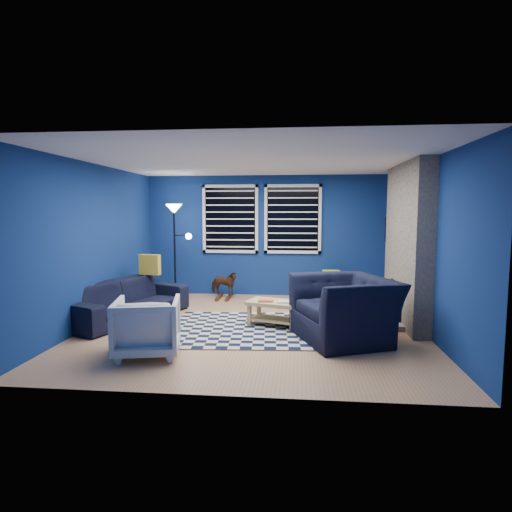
% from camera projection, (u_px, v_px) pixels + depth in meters
% --- Properties ---
extents(floor, '(5.00, 5.00, 0.00)m').
position_uv_depth(floor, '(254.00, 326.00, 6.57)').
color(floor, tan).
rests_on(floor, ground).
extents(ceiling, '(5.00, 5.00, 0.00)m').
position_uv_depth(ceiling, '(254.00, 161.00, 6.30)').
color(ceiling, white).
rests_on(ceiling, wall_back).
extents(wall_back, '(5.00, 0.00, 5.00)m').
position_uv_depth(wall_back, '(266.00, 236.00, 8.91)').
color(wall_back, navy).
rests_on(wall_back, floor).
extents(wall_left, '(0.00, 5.00, 5.00)m').
position_uv_depth(wall_left, '(95.00, 244.00, 6.68)').
color(wall_left, navy).
rests_on(wall_left, floor).
extents(wall_right, '(0.00, 5.00, 5.00)m').
position_uv_depth(wall_right, '(425.00, 247.00, 6.19)').
color(wall_right, navy).
rests_on(wall_right, floor).
extents(fireplace, '(0.65, 2.00, 2.50)m').
position_uv_depth(fireplace, '(406.00, 247.00, 6.70)').
color(fireplace, gray).
rests_on(fireplace, floor).
extents(window_left, '(1.17, 0.06, 1.42)m').
position_uv_depth(window_left, '(230.00, 219.00, 8.91)').
color(window_left, black).
rests_on(window_left, wall_back).
extents(window_right, '(1.17, 0.06, 1.42)m').
position_uv_depth(window_right, '(293.00, 219.00, 8.78)').
color(window_right, black).
rests_on(window_right, wall_back).
extents(tv, '(0.07, 1.00, 0.58)m').
position_uv_depth(tv, '(392.00, 230.00, 8.16)').
color(tv, black).
rests_on(tv, wall_right).
extents(rug, '(2.62, 2.16, 0.02)m').
position_uv_depth(rug, '(255.00, 329.00, 6.41)').
color(rug, black).
rests_on(rug, floor).
extents(sofa, '(2.35, 1.62, 0.64)m').
position_uv_depth(sofa, '(127.00, 300.00, 6.96)').
color(sofa, black).
rests_on(sofa, floor).
extents(armchair_big, '(1.66, 1.57, 0.86)m').
position_uv_depth(armchair_big, '(345.00, 309.00, 5.85)').
color(armchair_big, black).
rests_on(armchair_big, floor).
extents(armchair_bent, '(0.91, 0.93, 0.71)m').
position_uv_depth(armchair_bent, '(147.00, 326.00, 5.23)').
color(armchair_bent, gray).
rests_on(armchair_bent, floor).
extents(rocking_horse, '(0.37, 0.62, 0.49)m').
position_uv_depth(rocking_horse, '(224.00, 283.00, 8.63)').
color(rocking_horse, '#4A3017').
rests_on(rocking_horse, floor).
extents(coffee_table, '(0.93, 0.70, 0.41)m').
position_uv_depth(coffee_table, '(275.00, 308.00, 6.55)').
color(coffee_table, tan).
rests_on(coffee_table, rug).
extents(cabinet, '(0.71, 0.61, 0.59)m').
position_uv_depth(cabinet, '(331.00, 287.00, 8.53)').
color(cabinet, tan).
rests_on(cabinet, floor).
extents(floor_lamp, '(0.52, 0.32, 1.90)m').
position_uv_depth(floor_lamp, '(175.00, 222.00, 8.42)').
color(floor_lamp, black).
rests_on(floor_lamp, floor).
extents(throw_pillow, '(0.39, 0.18, 0.36)m').
position_uv_depth(throw_pillow, '(150.00, 265.00, 7.57)').
color(throw_pillow, gold).
rests_on(throw_pillow, sofa).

